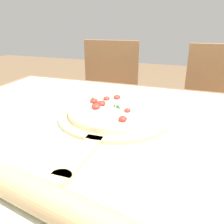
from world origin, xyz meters
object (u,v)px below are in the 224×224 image
at_px(pizza_peel, 113,118).
at_px(pizza, 115,110).
at_px(rolling_pin, 83,218).
at_px(chair_left, 108,97).
at_px(chair_right, 216,109).

distance_m(pizza_peel, pizza, 0.03).
distance_m(rolling_pin, chair_left, 1.33).
xyz_separation_m(pizza, rolling_pin, (0.10, -0.44, 0.00)).
bearing_deg(pizza_peel, pizza, 92.12).
bearing_deg(chair_left, chair_right, -5.73).
bearing_deg(chair_left, rolling_pin, -77.24).
bearing_deg(rolling_pin, pizza_peel, 103.11).
distance_m(chair_left, chair_right, 0.70).
distance_m(pizza, chair_right, 0.92).
relative_size(pizza, chair_left, 0.34).
bearing_deg(rolling_pin, chair_left, 108.50).
xyz_separation_m(rolling_pin, chair_left, (-0.41, 1.24, -0.24)).
height_order(pizza_peel, pizza, pizza).
distance_m(pizza_peel, chair_right, 0.93).
bearing_deg(pizza, chair_right, 64.31).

